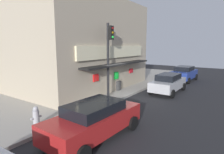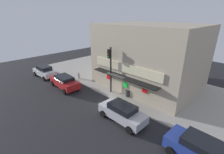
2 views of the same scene
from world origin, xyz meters
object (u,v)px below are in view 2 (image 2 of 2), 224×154
Objects in this scene: fire_hydrant at (79,76)px; parked_car_white at (45,71)px; trash_can at (128,93)px; parked_car_red at (65,82)px; parked_car_silver at (122,112)px; potted_plant_by_doorway at (135,88)px; pedestrian at (100,73)px; parked_car_blue at (201,150)px; traffic_light at (110,64)px.

fire_hydrant is 0.23× the size of parked_car_white.
parked_car_red is (-7.29, -3.57, 0.25)m from trash_can.
potted_plant_by_doorway is at bearing 114.25° from parked_car_silver.
parked_car_red is (-7.44, -4.68, 0.04)m from potted_plant_by_doorway.
pedestrian reaches higher than parked_car_white.
potted_plant_by_doorway is at bearing 20.25° from parked_car_white.
pedestrian is at bearing -177.56° from potted_plant_by_doorway.
parked_car_blue is 0.99× the size of parked_car_silver.
parked_car_white reaches higher than parked_car_silver.
traffic_light is at bearing 15.76° from parked_car_white.
parked_car_red is at bearing -71.08° from fire_hydrant.
parked_car_white is (-10.69, -3.02, -2.69)m from traffic_light.
trash_can is 5.70m from pedestrian.
fire_hydrant is 3.18m from pedestrian.
pedestrian is at bearing 163.72° from parked_car_blue.
pedestrian is 9.01m from parked_car_silver.
potted_plant_by_doorway is at bearing 13.10° from fire_hydrant.
traffic_light is 2.80× the size of pedestrian.
potted_plant_by_doorway reaches higher than fire_hydrant.
parked_car_red is (0.94, -2.73, 0.19)m from fire_hydrant.
trash_can is 0.18× the size of parked_car_silver.
parked_car_blue reaches higher than fire_hydrant.
parked_car_blue is (10.58, -2.58, -2.68)m from traffic_light.
parked_car_red is 1.06× the size of parked_car_silver.
parked_car_white is (-12.97, -4.78, 0.06)m from potted_plant_by_doorway.
parked_car_blue is (16.68, -2.40, 0.21)m from fire_hydrant.
parked_car_silver reaches higher than fire_hydrant.
parked_car_blue is (21.27, 0.43, 0.01)m from parked_car_white.
traffic_light is 11.43m from parked_car_white.
pedestrian is 4.76m from parked_car_red.
parked_car_blue is (15.74, 0.33, 0.03)m from parked_car_red.
parked_car_red is at bearing 1.09° from parked_car_white.
parked_car_blue is at bearing -16.28° from pedestrian.
pedestrian is at bearing 32.19° from parked_car_white.
traffic_light is 6.52m from parked_car_red.
fire_hydrant is 0.22× the size of parked_car_silver.
parked_car_silver is at bearing -57.54° from trash_can.
parked_car_silver is (2.25, -3.54, 0.25)m from trash_can.
fire_hydrant is 0.50× the size of pedestrian.
traffic_light is 1.22× the size of parked_car_blue.
parked_car_silver reaches higher than parked_car_red.
potted_plant_by_doorway is 5.10m from parked_car_silver.
parked_car_silver is at bearing -29.30° from pedestrian.
parked_car_blue is at bearing -20.96° from trash_can.
fire_hydrant is 1.21× the size of trash_can.
pedestrian is (-3.48, 1.52, -2.31)m from traffic_light.
parked_car_red is at bearing -178.81° from parked_car_blue.
traffic_light reaches higher than trash_can.
fire_hydrant is 8.27m from trash_can.
pedestrian is at bearing 33.02° from fire_hydrant.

